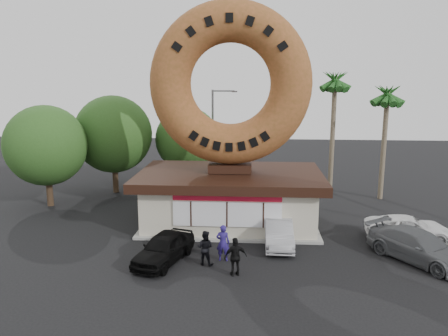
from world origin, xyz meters
The scene contains 16 objects.
ground centered at (0.00, 0.00, 0.00)m, with size 90.00×90.00×0.00m, color black.
donut_shop centered at (0.00, 5.98, 1.77)m, with size 11.20×7.20×3.80m.
giant_donut centered at (0.00, 6.00, 8.59)m, with size 9.57×9.57×2.44m, color #9C542D.
tree_west centered at (-9.50, 13.00, 4.64)m, with size 6.00×6.00×7.65m.
tree_mid centered at (-4.00, 15.00, 4.02)m, with size 5.20×5.20×6.63m.
tree_far centered at (-13.00, 9.00, 4.33)m, with size 5.60×5.60×7.14m.
palm_near centered at (7.50, 14.00, 8.41)m, with size 2.60×2.60×9.75m.
palm_far centered at (11.00, 12.50, 7.48)m, with size 2.60×2.60×8.75m.
street_lamp centered at (-1.86, 16.00, 4.48)m, with size 2.11×0.20×8.00m.
person_left centered at (-0.03, 0.28, 0.93)m, with size 0.68×0.44×1.86m, color navy.
person_center centered at (-0.87, -0.24, 0.86)m, with size 0.83×0.65×1.71m, color black.
person_right centered at (0.66, -1.35, 0.91)m, with size 1.07×0.44×1.82m, color black.
car_black centered at (-2.94, -0.06, 0.72)m, with size 1.70×4.23×1.44m, color black.
car_silver centered at (2.84, 2.58, 0.69)m, with size 1.47×4.21×1.39m, color #9A9A9F.
car_grey centered at (9.63, 0.89, 0.76)m, with size 2.13×5.25×1.52m, color #56585B.
car_white centered at (10.18, 3.90, 0.66)m, with size 2.18×4.73×1.32m, color silver.
Camera 1 is at (1.41, -20.06, 8.92)m, focal length 35.00 mm.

